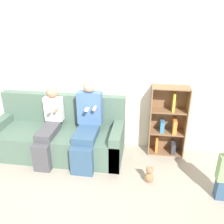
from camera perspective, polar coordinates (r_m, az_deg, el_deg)
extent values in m
plane|color=#9E9384|center=(3.69, -9.60, -14.19)|extent=(14.00, 14.00, 0.00)
cube|color=silver|center=(3.94, -6.81, 9.30)|extent=(10.00, 0.06, 2.55)
cube|color=#4C6656|center=(3.97, -13.02, -7.67)|extent=(2.10, 0.66, 0.43)
cube|color=#4C6656|center=(4.19, -11.43, -1.84)|extent=(2.10, 0.15, 0.95)
cube|color=#4C6656|center=(4.37, -25.15, -5.39)|extent=(0.16, 0.66, 0.57)
cube|color=#4C6656|center=(3.72, 1.16, -8.10)|extent=(0.16, 0.66, 0.57)
cube|color=#335170|center=(3.52, -7.28, -11.73)|extent=(0.33, 0.12, 0.43)
cube|color=#335170|center=(3.61, -6.30, -5.56)|extent=(0.33, 0.46, 0.11)
cube|color=#476B9E|center=(3.75, -5.33, 1.02)|extent=(0.38, 0.17, 0.52)
sphere|color=tan|center=(3.63, -5.54, 6.16)|extent=(0.19, 0.19, 0.19)
cylinder|color=tan|center=(3.59, -4.22, 0.87)|extent=(0.05, 0.10, 0.05)
cube|color=white|center=(3.56, -6.05, 0.65)|extent=(0.05, 0.12, 0.02)
cube|color=#47474C|center=(3.71, -16.55, -10.55)|extent=(0.25, 0.12, 0.43)
cube|color=#47474C|center=(3.82, -15.16, -4.61)|extent=(0.25, 0.50, 0.11)
cube|color=white|center=(3.97, -13.82, 0.75)|extent=(0.29, 0.13, 0.40)
sphere|color=tan|center=(3.87, -14.23, 4.64)|extent=(0.18, 0.18, 0.18)
cylinder|color=tan|center=(3.83, -13.37, 0.56)|extent=(0.05, 0.10, 0.05)
cube|color=white|center=(3.82, -14.77, 0.33)|extent=(0.05, 0.12, 0.02)
cube|color=#335170|center=(3.47, 25.11, -16.36)|extent=(0.18, 0.13, 0.28)
cube|color=brown|center=(3.88, 9.19, -2.03)|extent=(0.02, 0.28, 1.16)
cube|color=brown|center=(3.94, 17.30, -2.47)|extent=(0.02, 0.28, 1.16)
cube|color=brown|center=(4.02, 13.14, -1.43)|extent=(0.57, 0.02, 1.16)
cube|color=brown|center=(4.18, 12.54, -9.30)|extent=(0.54, 0.25, 0.02)
cube|color=brown|center=(3.99, 13.02, -4.71)|extent=(0.54, 0.25, 0.02)
cube|color=brown|center=(3.82, 13.54, 0.30)|extent=(0.54, 0.25, 0.02)
cube|color=brown|center=(3.69, 14.10, 5.72)|extent=(0.54, 0.25, 0.02)
cube|color=orange|center=(3.94, 14.78, -3.24)|extent=(0.06, 0.21, 0.22)
cube|color=orange|center=(4.09, 10.65, -7.59)|extent=(0.04, 0.14, 0.26)
cube|color=teal|center=(3.93, 11.96, -3.38)|extent=(0.06, 0.14, 0.18)
cube|color=gold|center=(3.77, 14.60, 2.39)|extent=(0.03, 0.17, 0.29)
cube|color=#333338|center=(4.14, 14.41, -8.21)|extent=(0.07, 0.21, 0.18)
ellipsoid|color=#936B47|center=(3.47, 8.91, -15.25)|extent=(0.13, 0.11, 0.16)
sphere|color=#936B47|center=(3.40, 9.04, -13.66)|extent=(0.10, 0.10, 0.10)
sphere|color=#936B47|center=(3.37, 8.48, -13.10)|extent=(0.04, 0.04, 0.04)
sphere|color=#936B47|center=(3.38, 9.68, -13.16)|extent=(0.04, 0.04, 0.04)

